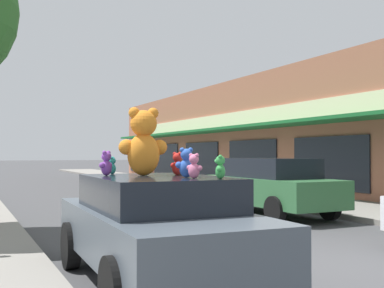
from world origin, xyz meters
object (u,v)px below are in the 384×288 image
Objects in this scene: teddy_bear_giant at (143,143)px; parked_car_far_center at (271,185)px; teddy_bear_teal at (112,166)px; plush_art_car at (156,225)px; teddy_bear_brown at (181,165)px; teddy_bear_purple at (106,164)px; teddy_bear_blue at (186,163)px; teddy_bear_pink at (194,166)px; teddy_bear_red at (177,164)px; teddy_bear_green at (220,167)px.

parked_car_far_center is (5.55, 4.89, -1.03)m from teddy_bear_giant.
teddy_bear_teal is at bearing -59.49° from teddy_bear_giant.
teddy_bear_brown is (0.55, 0.42, 0.79)m from plush_art_car.
teddy_bear_giant reaches higher than teddy_bear_purple.
teddy_bear_teal is at bearing -154.53° from teddy_bear_purple.
teddy_bear_blue is at bearing 53.35° from teddy_bear_teal.
teddy_bear_red reaches higher than teddy_bear_pink.
parked_car_far_center is (5.04, 6.18, -0.71)m from teddy_bear_green.
teddy_bear_blue is at bearing -132.85° from parked_car_far_center.
teddy_bear_purple reaches higher than teddy_bear_red.
plush_art_car is 14.51× the size of teddy_bear_green.
teddy_bear_teal is at bearing -9.28° from teddy_bear_pink.
teddy_bear_blue is at bearing 133.89° from teddy_bear_red.
teddy_bear_giant is 3.62× the size of teddy_bear_teal.
teddy_bear_brown reaches higher than parked_car_far_center.
teddy_bear_green is (0.51, -1.29, -0.32)m from teddy_bear_giant.
teddy_bear_pink is 0.94× the size of teddy_bear_red.
teddy_bear_blue reaches higher than parked_car_far_center.
teddy_bear_red reaches higher than parked_car_far_center.
teddy_bear_blue is 1.46× the size of teddy_bear_teal.
teddy_bear_red is at bearing 127.27° from teddy_bear_purple.
teddy_bear_giant is 0.58m from teddy_bear_red.
teddy_bear_red reaches higher than plush_art_car.
plush_art_car is at bearing -136.50° from parked_car_far_center.
plush_art_car is 16.17× the size of teddy_bear_teal.
plush_art_car is 12.18× the size of teddy_bear_purple.
teddy_bear_giant is 3.25× the size of teddy_bear_green.
teddy_bear_giant reaches higher than teddy_bear_teal.
teddy_bear_purple is at bearing 44.80° from teddy_bear_red.
teddy_bear_green is at bearing 119.34° from teddy_bear_giant.
teddy_bear_pink is (-0.33, -1.13, 0.01)m from teddy_bear_brown.
teddy_bear_blue is 1.10× the size of teddy_bear_purple.
teddy_bear_brown is at bearing 90.64° from teddy_bear_teal.
teddy_bear_green is at bearing -64.16° from plush_art_car.
teddy_bear_brown is 0.94× the size of teddy_bear_pink.
teddy_bear_blue is at bearing 57.30° from teddy_bear_brown.
plush_art_car is 0.98m from teddy_bear_blue.
teddy_bear_purple is at bearing 4.30° from teddy_bear_pink.
parked_car_far_center is at bearing -69.66° from teddy_bear_pink.
teddy_bear_giant is at bearing 53.72° from teddy_bear_red.
plush_art_car is 12.88× the size of teddy_bear_red.
teddy_bear_giant is 2.73× the size of teddy_bear_purple.
teddy_bear_blue is 0.08× the size of parked_car_far_center.
teddy_bear_pink reaches higher than teddy_bear_teal.
teddy_bear_pink is (-0.22, 0.27, 0.01)m from teddy_bear_green.
teddy_bear_giant reaches higher than teddy_bear_brown.
teddy_bear_brown is at bearing -162.32° from teddy_bear_giant.
teddy_bear_giant is at bearing -2.94° from teddy_bear_brown.
teddy_bear_brown is (0.62, 0.11, -0.32)m from teddy_bear_giant.
teddy_bear_brown reaches higher than teddy_bear_teal.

